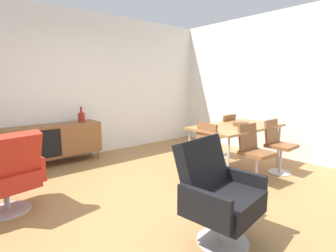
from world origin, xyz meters
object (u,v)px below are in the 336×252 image
Objects in this scene: dining_chair_front_left at (254,151)px; armchair_black_shell at (218,192)px; dining_chair_back_right at (223,134)px; sideboard at (54,140)px; vase_cobalt at (82,117)px; dining_table at (237,128)px; lounge_chair_red at (6,174)px; wooden_bowl_on_table at (241,124)px; dining_chair_near_window at (200,150)px; dining_chair_front_right at (278,144)px.

armchair_black_shell reaches higher than dining_chair_front_left.
dining_chair_front_left is (-0.70, -1.12, 0.00)m from dining_chair_back_right.
armchair_black_shell is at bearing -159.26° from dining_chair_front_left.
sideboard is 1.69× the size of armchair_black_shell.
dining_table is at bearing -50.52° from vase_cobalt.
dining_chair_front_left is at bearing -121.71° from dining_table.
dining_table is 1.87× the size of dining_chair_back_right.
lounge_chair_red is 1.00× the size of armchair_black_shell.
dining_chair_back_right is (2.15, -1.62, -0.35)m from vase_cobalt.
dining_chair_front_left is (-0.35, -0.56, -0.23)m from dining_table.
vase_cobalt reaches higher than dining_chair_front_left.
wooden_bowl_on_table reaches higher than dining_table.
dining_chair_back_right is 2.79m from armchair_black_shell.
dining_chair_near_window is at bearing -56.77° from sideboard.
dining_table is at bearing 121.94° from dining_chair_front_right.
dining_table is 1.69× the size of armchair_black_shell.
armchair_black_shell is at bearing -91.09° from vase_cobalt.
dining_chair_back_right is at bearing 57.71° from dining_table.
dining_chair_near_window is at bearing -15.89° from lounge_chair_red.
dining_table is 2.19m from armchair_black_shell.
lounge_chair_red is at bearing 168.33° from dining_table.
sideboard is 3.19m from dining_table.
dining_chair_front_right is (0.35, -0.56, -0.23)m from dining_table.
dining_chair_back_right is (0.35, 0.56, -0.23)m from dining_table.
armchair_black_shell is (-2.21, -0.57, -0.00)m from dining_chair_front_right.
vase_cobalt is 2.39m from dining_chair_near_window.
lounge_chair_red is (-0.95, -1.51, 0.03)m from sideboard.
dining_chair_front_left reaches higher than dining_table.
dining_chair_front_left is at bearing -62.09° from vase_cobalt.
dining_chair_front_left is 0.90× the size of armchair_black_shell.
sideboard is 3.35m from armchair_black_shell.
vase_cobalt is at bearing 112.58° from dining_chair_near_window.
vase_cobalt is 2.72m from dining_chair_back_right.
vase_cobalt is 0.31× the size of armchair_black_shell.
dining_chair_near_window is at bearing 49.31° from armchair_black_shell.
wooden_bowl_on_table is at bearing 29.70° from armchair_black_shell.
dining_chair_back_right and dining_chair_near_window have the same top height.
dining_chair_front_left reaches higher than wooden_bowl_on_table.
sideboard is 3.82m from dining_chair_front_right.
wooden_bowl_on_table is 0.30× the size of dining_chair_front_right.
sideboard is 5.53× the size of vase_cobalt.
dining_chair_back_right is 1.00× the size of dining_chair_front_right.
dining_chair_back_right is 1.00× the size of dining_chair_front_left.
wooden_bowl_on_table is at bearing -117.38° from dining_chair_back_right.
wooden_bowl_on_table is 3.40m from lounge_chair_red.
sideboard is at bearing 136.58° from wooden_bowl_on_table.
lounge_chair_red is at bearing 164.11° from dining_chair_near_window.
armchair_black_shell is (-1.86, -1.13, -0.23)m from dining_table.
dining_chair_near_window is 0.90× the size of armchair_black_shell.
dining_chair_front_left is (1.97, -2.74, 0.03)m from sideboard.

